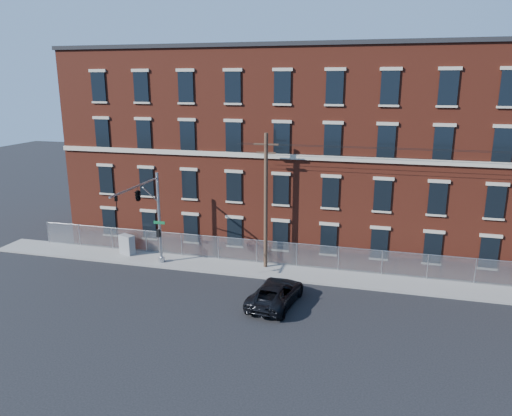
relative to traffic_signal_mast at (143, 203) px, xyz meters
The scene contains 8 objects.
ground 8.35m from the traffic_signal_mast, 19.98° to the right, with size 140.00×140.00×0.00m, color black.
sidewalk 18.98m from the traffic_signal_mast, ahead, with size 65.00×3.00×0.12m, color gray.
mill_building 21.67m from the traffic_signal_mast, 33.14° to the left, with size 55.30×14.32×16.30m.
chain_link_fence 18.97m from the traffic_signal_mast, 12.89° to the left, with size 59.06×0.06×1.85m.
traffic_signal_mast is the anchor object (origin of this frame).
utility_pole_near 8.70m from the traffic_signal_mast, 23.14° to the left, with size 1.80×0.28×10.00m.
pickup_truck 11.32m from the traffic_signal_mast, 12.82° to the right, with size 2.45×5.31×1.47m, color black.
utility_cabinet 6.53m from the traffic_signal_mast, 136.59° to the left, with size 1.26×0.63×1.57m, color slate.
Camera 1 is at (10.06, -27.44, 13.59)m, focal length 33.89 mm.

